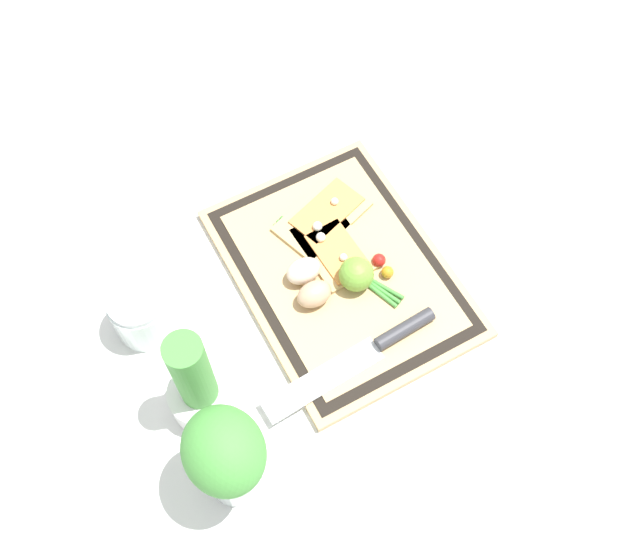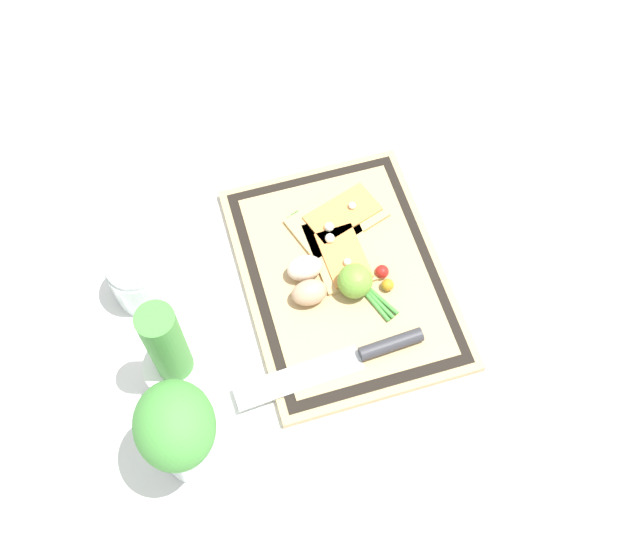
{
  "view_description": "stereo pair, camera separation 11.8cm",
  "coord_description": "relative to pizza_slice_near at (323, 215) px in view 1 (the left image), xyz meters",
  "views": [
    {
      "loc": [
        -0.49,
        0.31,
        1.08
      ],
      "look_at": [
        0.0,
        0.04,
        0.04
      ],
      "focal_mm": 42.0,
      "sensor_mm": 36.0,
      "label": 1
    },
    {
      "loc": [
        -0.53,
        0.2,
        1.08
      ],
      "look_at": [
        0.0,
        0.04,
        0.04
      ],
      "focal_mm": 42.0,
      "sensor_mm": 36.0,
      "label": 2
    }
  ],
  "objects": [
    {
      "name": "ground_plane",
      "position": [
        -0.1,
        0.02,
        -0.02
      ],
      "size": [
        6.0,
        6.0,
        0.0
      ],
      "primitive_type": "plane",
      "color": "silver"
    },
    {
      "name": "cutting_board",
      "position": [
        -0.1,
        0.02,
        -0.01
      ],
      "size": [
        0.43,
        0.32,
        0.02
      ],
      "color": "tan",
      "rests_on": "ground_plane"
    },
    {
      "name": "pizza_slice_near",
      "position": [
        0.0,
        0.0,
        0.0
      ],
      "size": [
        0.14,
        0.18,
        0.02
      ],
      "color": "tan",
      "rests_on": "cutting_board"
    },
    {
      "name": "pizza_slice_far",
      "position": [
        -0.07,
        0.01,
        0.0
      ],
      "size": [
        0.14,
        0.1,
        0.02
      ],
      "color": "tan",
      "rests_on": "cutting_board"
    },
    {
      "name": "knife",
      "position": [
        -0.25,
        0.04,
        0.0
      ],
      "size": [
        0.05,
        0.3,
        0.02
      ],
      "color": "silver",
      "rests_on": "cutting_board"
    },
    {
      "name": "egg_brown",
      "position": [
        -0.13,
        0.09,
        0.02
      ],
      "size": [
        0.04,
        0.06,
        0.04
      ],
      "primitive_type": "ellipsoid",
      "color": "tan",
      "rests_on": "cutting_board"
    },
    {
      "name": "egg_pink",
      "position": [
        -0.08,
        0.08,
        0.02
      ],
      "size": [
        0.04,
        0.06,
        0.04
      ],
      "primitive_type": "ellipsoid",
      "color": "beige",
      "rests_on": "cutting_board"
    },
    {
      "name": "lime",
      "position": [
        -0.13,
        0.01,
        0.02
      ],
      "size": [
        0.06,
        0.06,
        0.06
      ],
      "primitive_type": "sphere",
      "color": "#70A838",
      "rests_on": "cutting_board"
    },
    {
      "name": "cherry_tomato_red",
      "position": [
        -0.12,
        -0.04,
        0.01
      ],
      "size": [
        0.02,
        0.02,
        0.02
      ],
      "primitive_type": "sphere",
      "color": "red",
      "rests_on": "cutting_board"
    },
    {
      "name": "cherry_tomato_yellow",
      "position": [
        -0.15,
        -0.04,
        0.0
      ],
      "size": [
        0.02,
        0.02,
        0.02
      ],
      "primitive_type": "sphere",
      "color": "orange",
      "rests_on": "cutting_board"
    },
    {
      "name": "scallion_bunch",
      "position": [
        -0.09,
        0.02,
        -0.0
      ],
      "size": [
        0.24,
        0.12,
        0.01
      ],
      "color": "#47933D",
      "rests_on": "cutting_board"
    },
    {
      "name": "herb_pot",
      "position": [
        -0.2,
        0.31,
        0.05
      ],
      "size": [
        0.1,
        0.1,
        0.22
      ],
      "color": "white",
      "rests_on": "ground_plane"
    },
    {
      "name": "sauce_jar",
      "position": [
        -0.03,
        0.33,
        0.02
      ],
      "size": [
        0.09,
        0.09,
        0.1
      ],
      "color": "silver",
      "rests_on": "ground_plane"
    },
    {
      "name": "herb_glass",
      "position": [
        -0.32,
        0.32,
        0.1
      ],
      "size": [
        0.12,
        0.1,
        0.21
      ],
      "color": "silver",
      "rests_on": "ground_plane"
    }
  ]
}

